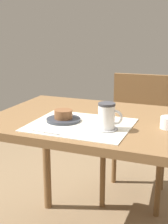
% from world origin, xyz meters
% --- Properties ---
extents(dining_table, '(1.03, 0.70, 0.75)m').
position_xyz_m(dining_table, '(0.00, 0.00, 0.65)').
color(dining_table, brown).
rests_on(dining_table, ground_plane).
extents(wooden_chair, '(0.45, 0.45, 0.84)m').
position_xyz_m(wooden_chair, '(0.03, 0.70, 0.47)').
color(wooden_chair, brown).
rests_on(wooden_chair, ground_plane).
extents(placemat, '(0.43, 0.35, 0.00)m').
position_xyz_m(placemat, '(-0.05, -0.13, 0.75)').
color(placemat, silver).
rests_on(placemat, dining_table).
extents(pastry_plate, '(0.15, 0.15, 0.01)m').
position_xyz_m(pastry_plate, '(-0.14, -0.11, 0.76)').
color(pastry_plate, '#333842').
rests_on(pastry_plate, placemat).
extents(pastry, '(0.08, 0.08, 0.04)m').
position_xyz_m(pastry, '(-0.14, -0.11, 0.78)').
color(pastry, brown).
rests_on(pastry, pastry_plate).
extents(coffee_coaster, '(0.10, 0.10, 0.00)m').
position_xyz_m(coffee_coaster, '(0.08, -0.16, 0.75)').
color(coffee_coaster, '#99999E').
rests_on(coffee_coaster, placemat).
extents(coffee_mug, '(0.10, 0.07, 0.11)m').
position_xyz_m(coffee_mug, '(0.08, -0.16, 0.81)').
color(coffee_mug, white).
rests_on(coffee_mug, coffee_coaster).
extents(teaspoon, '(0.13, 0.02, 0.01)m').
position_xyz_m(teaspoon, '(-0.14, -0.29, 0.75)').
color(teaspoon, silver).
rests_on(teaspoon, placemat).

